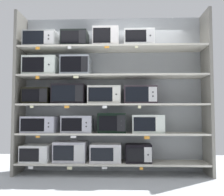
{
  "coord_description": "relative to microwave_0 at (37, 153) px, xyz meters",
  "views": [
    {
      "loc": [
        0.16,
        -4.19,
        0.99
      ],
      "look_at": [
        0.0,
        0.0,
        1.26
      ],
      "focal_mm": 40.15,
      "sensor_mm": 36.0,
      "label": 1
    }
  ],
  "objects": [
    {
      "name": "microwave_12",
      "position": [
        0.05,
        -0.0,
        1.46
      ],
      "size": [
        0.56,
        0.38,
        0.32
      ],
      "color": "silver",
      "rests_on": "shelf_3"
    },
    {
      "name": "price_tag_10",
      "position": [
        1.7,
        -0.24,
        0.76
      ],
      "size": [
        0.05,
        0.0,
        0.04
      ],
      "primitive_type": "cube",
      "color": "beige"
    },
    {
      "name": "shelf_1",
      "position": [
        1.26,
        0.0,
        0.33
      ],
      "size": [
        3.11,
        0.48,
        0.03
      ],
      "primitive_type": "cube",
      "color": "beige"
    },
    {
      "name": "microwave_4",
      "position": [
        0.05,
        -0.0,
        0.48
      ],
      "size": [
        0.56,
        0.39,
        0.27
      ],
      "color": "#B0B0C0",
      "rests_on": "shelf_1"
    },
    {
      "name": "price_tag_0",
      "position": [
        -0.01,
        -0.24,
        -0.19
      ],
      "size": [
        0.08,
        0.0,
        0.04
      ],
      "primitive_type": "cube",
      "color": "white"
    },
    {
      "name": "shelf_4",
      "position": [
        1.26,
        0.0,
        1.76
      ],
      "size": [
        3.11,
        0.48,
        0.03
      ],
      "primitive_type": "cube",
      "color": "beige"
    },
    {
      "name": "price_tag_12",
      "position": [
        0.69,
        -0.24,
        1.24
      ],
      "size": [
        0.08,
        0.0,
        0.04
      ],
      "primitive_type": "cube",
      "color": "beige"
    },
    {
      "name": "price_tag_4",
      "position": [
        0.09,
        -0.24,
        0.29
      ],
      "size": [
        0.07,
        0.0,
        0.03
      ],
      "primitive_type": "cube",
      "color": "orange"
    },
    {
      "name": "microwave_15",
      "position": [
        0.63,
        0.0,
        1.91
      ],
      "size": [
        0.44,
        0.4,
        0.27
      ],
      "color": "black",
      "rests_on": "shelf_4"
    },
    {
      "name": "microwave_7",
      "position": [
        1.85,
        0.0,
        0.49
      ],
      "size": [
        0.52,
        0.34,
        0.3
      ],
      "color": "silver",
      "rests_on": "shelf_1"
    },
    {
      "name": "back_panel",
      "position": [
        1.26,
        0.26,
        1.02
      ],
      "size": [
        3.31,
        0.04,
        2.72
      ],
      "primitive_type": "cube",
      "color": "#9EA3A8",
      "rests_on": "ground"
    },
    {
      "name": "microwave_6",
      "position": [
        1.26,
        0.0,
        0.5
      ],
      "size": [
        0.46,
        0.36,
        0.32
      ],
      "color": "black",
      "rests_on": "shelf_1"
    },
    {
      "name": "price_tag_3",
      "position": [
        1.73,
        -0.24,
        -0.19
      ],
      "size": [
        0.05,
        0.0,
        0.04
      ],
      "primitive_type": "cube",
      "color": "orange"
    },
    {
      "name": "price_tag_15",
      "position": [
        1.19,
        -0.24,
        1.73
      ],
      "size": [
        0.08,
        0.0,
        0.04
      ],
      "primitive_type": "cube",
      "color": "orange"
    },
    {
      "name": "price_tag_13",
      "position": [
        0.06,
        -0.24,
        1.72
      ],
      "size": [
        0.07,
        0.0,
        0.04
      ],
      "primitive_type": "cube",
      "color": "orange"
    },
    {
      "name": "microwave_13",
      "position": [
        0.65,
        -0.0,
        1.46
      ],
      "size": [
        0.47,
        0.43,
        0.32
      ],
      "color": "#9BA4AD",
      "rests_on": "shelf_3"
    },
    {
      "name": "microwave_0",
      "position": [
        0.0,
        0.0,
        0.0
      ],
      "size": [
        0.46,
        0.42,
        0.27
      ],
      "color": "silver",
      "rests_on": "shelf_0"
    },
    {
      "name": "price_tag_9",
      "position": [
        1.15,
        -0.24,
        0.76
      ],
      "size": [
        0.07,
        0.0,
        0.04
      ],
      "primitive_type": "cube",
      "color": "white"
    },
    {
      "name": "price_tag_1",
      "position": [
        0.6,
        -0.24,
        -0.19
      ],
      "size": [
        0.08,
        0.0,
        0.05
      ],
      "primitive_type": "cube",
      "color": "beige"
    },
    {
      "name": "microwave_8",
      "position": [
        -0.01,
        0.0,
        0.96
      ],
      "size": [
        0.45,
        0.33,
        0.27
      ],
      "color": "black",
      "rests_on": "shelf_2"
    },
    {
      "name": "shelf_0",
      "position": [
        1.26,
        0.0,
        -0.15
      ],
      "size": [
        3.11,
        0.48,
        0.03
      ],
      "primitive_type": "cube",
      "color": "beige",
      "rests_on": "ground"
    },
    {
      "name": "microwave_5",
      "position": [
        0.68,
        0.0,
        0.48
      ],
      "size": [
        0.51,
        0.36,
        0.28
      ],
      "color": "#B0B1BD",
      "rests_on": "shelf_1"
    },
    {
      "name": "microwave_14",
      "position": [
        0.04,
        -0.0,
        1.91
      ],
      "size": [
        0.55,
        0.39,
        0.27
      ],
      "color": "#9DA2A1",
      "rests_on": "shelf_4"
    },
    {
      "name": "microwave_16",
      "position": [
        1.16,
        0.0,
        1.94
      ],
      "size": [
        0.43,
        0.35,
        0.33
      ],
      "color": "silver",
      "rests_on": "shelf_4"
    },
    {
      "name": "price_tag_8",
      "position": [
        0.55,
        -0.24,
        0.77
      ],
      "size": [
        0.08,
        0.0,
        0.04
      ],
      "primitive_type": "cube",
      "color": "orange"
    },
    {
      "name": "price_tag_6",
      "position": [
        1.82,
        -0.24,
        0.28
      ],
      "size": [
        0.08,
        0.0,
        0.05
      ],
      "primitive_type": "cube",
      "color": "orange"
    },
    {
      "name": "shelf_3",
      "position": [
        1.26,
        0.0,
        1.28
      ],
      "size": [
        3.11,
        0.48,
        0.03
      ],
      "primitive_type": "cube",
      "color": "beige"
    },
    {
      "name": "microwave_3",
      "position": [
        1.69,
        -0.0,
        0.01
      ],
      "size": [
        0.42,
        0.35,
        0.29
      ],
      "color": "black",
      "rests_on": "shelf_0"
    },
    {
      "name": "upright_left",
      "position": [
        -0.32,
        0.0,
        1.02
      ],
      "size": [
        0.05,
        0.48,
        2.72
      ],
      "primitive_type": "cube",
      "color": "gray",
      "rests_on": "ground"
    },
    {
      "name": "microwave_2",
      "position": [
        1.16,
        0.0,
        0.01
      ],
      "size": [
        0.51,
        0.36,
        0.29
      ],
      "color": "silver",
      "rests_on": "shelf_0"
    },
    {
      "name": "ground",
      "position": [
        1.26,
        -1.0,
        -0.35
      ],
      "size": [
        7.11,
        6.0,
        0.02
      ],
      "primitive_type": "cube",
      "color": "#B2B7BC"
    },
    {
      "name": "microwave_11",
      "position": [
        1.73,
        -0.0,
        0.97
      ],
      "size": [
        0.54,
        0.4,
        0.29
      ],
      "color": "#33282F",
      "rests_on": "shelf_2"
    },
    {
      "name": "microwave_17",
      "position": [
        1.71,
        0.0,
        1.91
      ],
      "size": [
        0.5,
        0.44,
        0.27
      ],
      "color": "white",
      "rests_on": "shelf_4"
    },
    {
      "name": "microwave_1",
      "position": [
        0.57,
        0.0,
        0.03
      ],
      "size": [
        0.53,
        0.36,
        0.33
      ],
      "color": "#B6B4C0",
      "rests_on": "shelf_0"
    },
    {
      "name": "price_tag_11",
      "position": [
        0.07,
        -0.24,
        1.24
      ],
      "size": [
        0.06,
        0.0,
        0.05
      ],
      "primitive_type": "cube",
      "color": "orange"
    },
    {
      "name": "shelf_2",
      "position": [
        1.26,
        0.0,
        0.81
      ],
      "size": [
        3.11,
        0.48,
        0.03
      ],
      "primitive_type": "cube",
      "color": "beige"
    },
    {
      "name": "microwave_10",
      "position": [
        1.13,
        -0.0,
        0.97
      ],
      "size": [
        0.54,
        0.34,
        0.3
      ],
      "color": "silver",
      "rests_on": "shelf_2"
    },
    {
      "name": "price_tag_14",
      "position": [
        0.58,
        -0.24,
        1.72
      ],
      "size": [
        0.06,
        0.0,
        0.04
      ],
      "primitive_type": "cube",
      "color": "white"
    },
    {
      "name": "price_tag_2",
      "position": [
        1.15,
        -0.24,
        -0.19
      ],
      "size": [
        0.08,
        0.0,
        0.03
      ],
      "primitive_type": "cube",
      "color": "white"
    },
    {
      "name": "price_tag_7",
      "position": [
        -0.02,
        -0.24,
        0.77
      ],
      "size": [
        0.06,
        0.0,
        0.04
      ],
      "primitive_type": "cube",
      "color": "beige"
    },
    {
      "name": "price_tag_5",
      "position": [
        0.66,
        -0.24,
        0.29
      ],
      "size": [
        0.09,
        0.0,
        0.03
      ],
      "primitive_type": "cube",
      "color": "white"
    },
    {
      "name": "price_tag_16",
      "position": [
        1.66,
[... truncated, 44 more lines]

